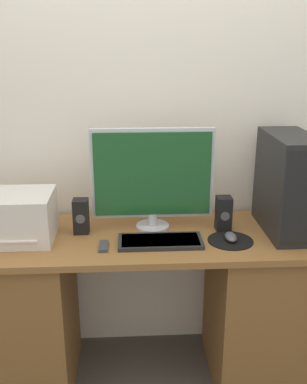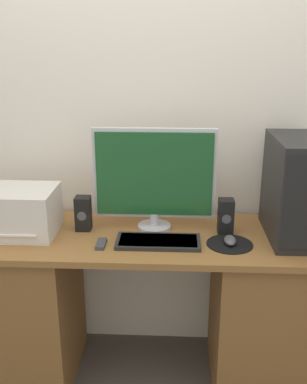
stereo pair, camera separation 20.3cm
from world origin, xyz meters
The scene contains 11 objects.
wall_back centered at (0.00, 0.63, 1.35)m, with size 6.40×0.05×2.70m.
desk centered at (0.00, 0.29, 0.41)m, with size 1.65×0.58×0.80m.
monitor centered at (0.05, 0.37, 1.06)m, with size 0.58×0.16×0.49m.
keyboard centered at (0.08, 0.20, 0.81)m, with size 0.38×0.17×0.02m.
mousepad centered at (0.40, 0.20, 0.80)m, with size 0.21×0.21×0.00m.
mouse centered at (0.40, 0.20, 0.82)m, with size 0.05×0.09×0.03m.
computer_tower centered at (0.68, 0.31, 1.03)m, with size 0.20×0.42×0.46m.
printer centered at (-0.58, 0.28, 0.91)m, with size 0.35×0.29×0.22m.
speaker_left centered at (-0.29, 0.34, 0.88)m, with size 0.07×0.07×0.17m.
speaker_right centered at (0.39, 0.33, 0.88)m, with size 0.07×0.07×0.17m.
remote_control centered at (-0.18, 0.16, 0.81)m, with size 0.04×0.10×0.02m.
Camera 1 is at (-0.06, -1.64, 1.67)m, focal length 42.00 mm.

